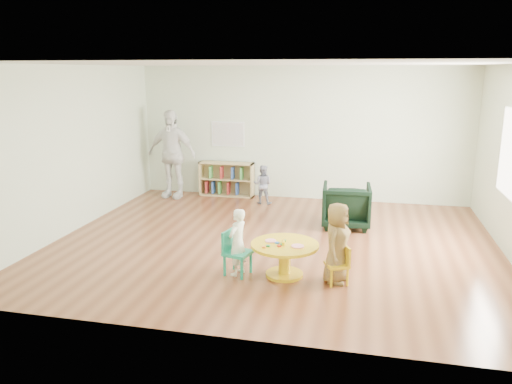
% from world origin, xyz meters
% --- Properties ---
extents(room, '(7.10, 7.00, 2.80)m').
position_xyz_m(room, '(0.01, 0.00, 1.89)').
color(room, brown).
rests_on(room, ground).
extents(activity_table, '(0.91, 0.91, 0.50)m').
position_xyz_m(activity_table, '(0.38, -1.28, 0.32)').
color(activity_table, gold).
rests_on(activity_table, ground).
extents(kid_chair_left, '(0.40, 0.40, 0.61)m').
position_xyz_m(kid_chair_left, '(-0.29, -1.36, 0.33)').
color(kid_chair_left, '#1C9A76').
rests_on(kid_chair_left, ground).
extents(kid_chair_right, '(0.36, 0.36, 0.51)m').
position_xyz_m(kid_chair_right, '(1.12, -1.36, 0.27)').
color(kid_chair_right, gold).
rests_on(kid_chair_right, ground).
extents(bookshelf, '(1.20, 0.30, 0.75)m').
position_xyz_m(bookshelf, '(-1.61, 2.86, 0.37)').
color(bookshelf, tan).
rests_on(bookshelf, ground).
extents(alphabet_poster, '(0.74, 0.01, 0.54)m').
position_xyz_m(alphabet_poster, '(-1.60, 2.98, 1.35)').
color(alphabet_poster, white).
rests_on(alphabet_poster, ground).
extents(armchair, '(0.87, 0.89, 0.77)m').
position_xyz_m(armchair, '(1.08, 1.14, 0.38)').
color(armchair, black).
rests_on(armchair, ground).
extents(child_left, '(0.32, 0.39, 0.92)m').
position_xyz_m(child_left, '(-0.25, -1.36, 0.46)').
color(child_left, white).
rests_on(child_left, ground).
extents(child_right, '(0.45, 0.59, 1.07)m').
position_xyz_m(child_right, '(1.07, -1.31, 0.54)').
color(child_right, gold).
rests_on(child_right, ground).
extents(toddler, '(0.40, 0.32, 0.81)m').
position_xyz_m(toddler, '(-0.69, 2.35, 0.41)').
color(toddler, '#1C2447').
rests_on(toddler, ground).
extents(adult_caretaker, '(1.16, 0.59, 1.90)m').
position_xyz_m(adult_caretaker, '(-2.73, 2.47, 0.95)').
color(adult_caretaker, white).
rests_on(adult_caretaker, ground).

